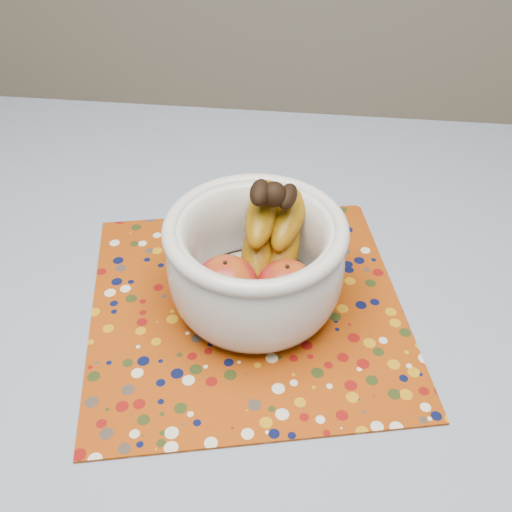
# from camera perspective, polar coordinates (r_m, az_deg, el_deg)

# --- Properties ---
(table) EXTENTS (1.20, 1.20, 0.75)m
(table) POSITION_cam_1_polar(r_m,az_deg,el_deg) (0.81, -2.61, -14.44)
(table) COLOR olive
(table) RESTS_ON ground
(tablecloth) EXTENTS (1.32, 1.32, 0.01)m
(tablecloth) POSITION_cam_1_polar(r_m,az_deg,el_deg) (0.74, -2.80, -10.90)
(tablecloth) COLOR slate
(tablecloth) RESTS_ON table
(placemat) EXTENTS (0.49, 0.49, 0.00)m
(placemat) POSITION_cam_1_polar(r_m,az_deg,el_deg) (0.80, -0.87, -4.87)
(placemat) COLOR #873207
(placemat) RESTS_ON tablecloth
(fruit_bowl) EXTENTS (0.23, 0.23, 0.18)m
(fruit_bowl) POSITION_cam_1_polar(r_m,az_deg,el_deg) (0.76, 0.43, -0.06)
(fruit_bowl) COLOR silver
(fruit_bowl) RESTS_ON placemat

